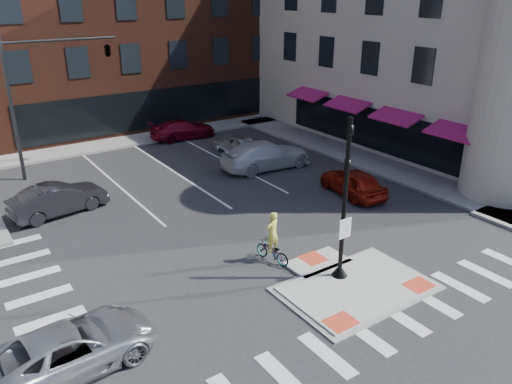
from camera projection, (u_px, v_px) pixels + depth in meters
ground at (347, 283)px, 18.23m from camera, size 120.00×120.00×0.00m
refuge_island at (352, 285)px, 18.02m from camera, size 5.40×4.65×0.13m
sidewalk_e at (360, 158)px, 31.48m from camera, size 3.00×24.00×0.15m
sidewalk_n at (166, 134)px, 36.59m from camera, size 26.00×3.00×0.15m
building_n at (109, 17)px, 41.30m from camera, size 24.40×18.40×15.50m
building_e at (463, 18)px, 35.21m from camera, size 21.90×23.90×17.70m
building_far_right at (98, 23)px, 61.94m from camera, size 12.00×12.00×12.00m
signal_pole at (343, 221)px, 17.64m from camera, size 0.60×0.60×5.98m
mast_arm_signal at (83, 61)px, 27.83m from camera, size 6.10×2.24×8.00m
silver_suv at (71, 348)px, 13.89m from camera, size 5.13×2.75×1.37m
red_sedan at (353, 182)px, 25.76m from camera, size 2.11×4.26×1.39m
white_pickup at (266, 155)px, 29.63m from camera, size 5.71×2.68×1.61m
bg_car_dark at (59, 199)px, 23.59m from camera, size 4.69×2.30×1.48m
bg_car_silver at (236, 143)px, 32.45m from camera, size 2.09×3.89×1.26m
bg_car_red at (183, 129)px, 35.50m from camera, size 4.76×2.18×1.35m
cyclist at (272, 245)px, 19.40m from camera, size 0.89×1.74×2.12m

